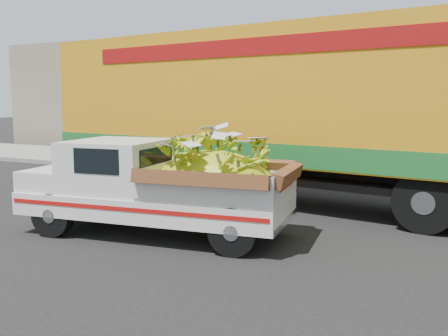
% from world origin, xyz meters
% --- Properties ---
extents(ground, '(100.00, 100.00, 0.00)m').
position_xyz_m(ground, '(0.00, 0.00, 0.00)').
color(ground, black).
rests_on(ground, ground).
extents(curb, '(60.00, 0.25, 0.15)m').
position_xyz_m(curb, '(0.00, 6.35, 0.07)').
color(curb, gray).
rests_on(curb, ground).
extents(sidewalk, '(60.00, 4.00, 0.14)m').
position_xyz_m(sidewalk, '(0.00, 8.45, 0.07)').
color(sidewalk, gray).
rests_on(sidewalk, ground).
extents(building_left, '(18.00, 6.00, 5.00)m').
position_xyz_m(building_left, '(-8.00, 14.35, 2.50)').
color(building_left, gray).
rests_on(building_left, ground).
extents(pickup_truck, '(4.75, 2.24, 1.61)m').
position_xyz_m(pickup_truck, '(-0.25, 0.31, 0.86)').
color(pickup_truck, black).
rests_on(pickup_truck, ground).
extents(semi_trailer, '(12.05, 4.10, 3.80)m').
position_xyz_m(semi_trailer, '(0.22, 3.90, 2.12)').
color(semi_trailer, black).
rests_on(semi_trailer, ground).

